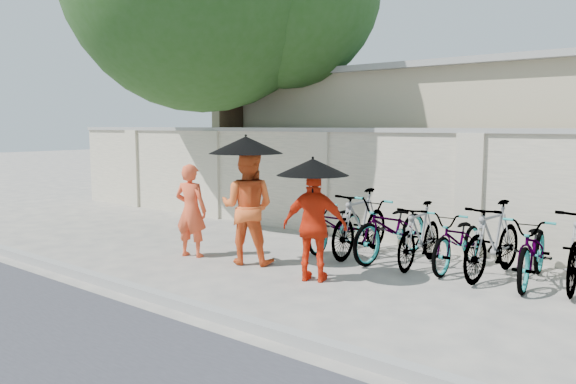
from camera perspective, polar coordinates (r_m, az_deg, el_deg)
The scene contains 16 objects.
ground at distance 8.22m, azimuth -3.66°, elevation -8.21°, with size 80.00×80.00×0.00m, color #B3A898.
kerb at distance 7.09m, azimuth -13.12°, elevation -10.32°, with size 40.00×0.16×0.12m, color gray.
compound_wall at distance 10.11m, azimuth 12.94°, elevation 0.22°, with size 20.00×0.30×2.00m, color beige.
building_behind at distance 13.29m, azimuth 24.13°, elevation 3.93°, with size 14.00×6.00×3.20m, color tan.
monk_left at distance 9.21m, azimuth -9.83°, elevation -1.87°, with size 0.55×0.36×1.51m, color #FF572E.
monk_center at distance 8.63m, azimuth -4.13°, elevation -1.55°, with size 0.85×0.66×1.75m, color orange.
parasol_center at distance 8.45m, azimuth -4.31°, elevation 4.79°, with size 1.12×1.12×0.97m.
monk_right at distance 7.64m, azimuth 2.73°, elevation -3.49°, with size 0.89×0.37×1.52m, color red.
parasol_right at distance 7.47m, azimuth 2.53°, elevation 2.55°, with size 0.97×0.97×0.82m.
bike_0 at distance 9.65m, azimuth 4.94°, elevation -3.32°, with size 0.58×1.66×0.87m, color #8C8DA0.
bike_1 at distance 9.26m, azimuth 7.36°, elevation -3.11°, with size 0.51×1.81×1.09m, color #8C8DA0.
bike_2 at distance 9.07m, azimuth 10.55°, elevation -3.55°, with size 0.68×1.96×1.03m, color #8C8DA0.
bike_3 at distance 8.72m, azimuth 13.24°, elevation -4.24°, with size 0.46×1.61×0.97m, color #8C8DA0.
bike_4 at distance 8.67m, azimuth 16.93°, elevation -4.66°, with size 0.60×1.71×0.90m, color #8C8DA0.
bike_5 at distance 8.37m, azimuth 20.11°, elevation -4.57°, with size 0.50×1.78×1.07m, color #8C8DA0.
bike_6 at distance 8.24m, azimuth 23.68°, elevation -5.35°, with size 0.63×1.80×0.95m, color #8C8DA0.
Camera 1 is at (5.36, -5.85, 2.12)m, focal length 35.00 mm.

